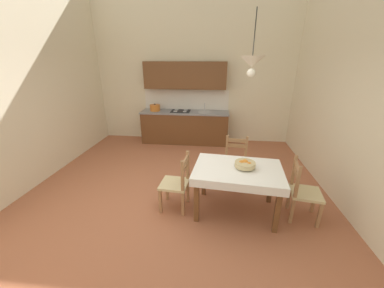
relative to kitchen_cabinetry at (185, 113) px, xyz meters
name	(u,v)px	position (x,y,z in m)	size (l,w,h in m)	color
ground_plane	(173,206)	(0.21, -2.98, -0.91)	(5.99, 7.10, 0.10)	#A86042
wall_back	(194,64)	(0.21, 0.33, 1.27)	(5.99, 0.12, 4.25)	beige
kitchen_cabinetry	(185,113)	(0.00, 0.00, 0.00)	(2.42, 0.63, 2.20)	brown
dining_table	(237,176)	(1.23, -3.05, -0.24)	(1.38, 1.02, 0.75)	brown
dining_chair_tv_side	(177,183)	(0.30, -3.07, -0.41)	(0.45, 0.45, 0.93)	#D1BC89
dining_chair_kitchen_side	(236,163)	(1.27, -2.23, -0.41)	(0.45, 0.45, 0.93)	#D1BC89
dining_chair_window_side	(303,192)	(2.19, -3.09, -0.41)	(0.48, 0.48, 0.93)	#D1BC89
fruit_bowl	(245,164)	(1.32, -3.02, -0.04)	(0.30, 0.30, 0.12)	tan
pendant_lamp	(252,62)	(1.30, -2.94, 1.37)	(0.32, 0.32, 0.81)	black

